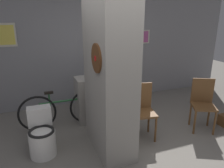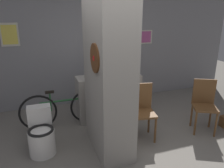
{
  "view_description": "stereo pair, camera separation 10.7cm",
  "coord_description": "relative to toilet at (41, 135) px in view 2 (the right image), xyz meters",
  "views": [
    {
      "loc": [
        -1.22,
        -2.41,
        2.12
      ],
      "look_at": [
        0.07,
        0.96,
        0.95
      ],
      "focal_mm": 35.0,
      "sensor_mm": 36.0,
      "label": 1
    },
    {
      "loc": [
        -1.12,
        -2.44,
        2.12
      ],
      "look_at": [
        0.07,
        0.96,
        0.95
      ],
      "focal_mm": 35.0,
      "sensor_mm": 36.0,
      "label": 2
    }
  ],
  "objects": [
    {
      "name": "bicycle",
      "position": [
        0.45,
        0.75,
        0.07
      ],
      "size": [
        1.64,
        0.42,
        0.75
      ],
      "color": "black",
      "rests_on": "ground_plane"
    },
    {
      "name": "pillar_center",
      "position": [
        1.04,
        -0.22,
        1.0
      ],
      "size": [
        0.53,
        1.11,
        2.6
      ],
      "color": "gray",
      "rests_on": "ground_plane"
    },
    {
      "name": "wall_back",
      "position": [
        1.17,
        1.86,
        1.01
      ],
      "size": [
        8.0,
        0.09,
        2.6
      ],
      "color": "gray",
      "rests_on": "ground_plane"
    },
    {
      "name": "toilet",
      "position": [
        0.0,
        0.0,
        0.0
      ],
      "size": [
        0.41,
        0.57,
        0.7
      ],
      "color": "white",
      "rests_on": "ground_plane"
    },
    {
      "name": "bottle_tall",
      "position": [
        1.72,
        0.83,
        0.71
      ],
      "size": [
        0.08,
        0.08,
        0.25
      ],
      "color": "olive",
      "rests_on": "counter_shelf"
    },
    {
      "name": "chair_near_pillar",
      "position": [
        1.7,
        -0.1,
        0.24
      ],
      "size": [
        0.47,
        0.47,
        0.96
      ],
      "rotation": [
        0.0,
        0.0,
        -0.18
      ],
      "color": "brown",
      "rests_on": "ground_plane"
    },
    {
      "name": "ground_plane",
      "position": [
        1.17,
        -0.77,
        -0.3
      ],
      "size": [
        14.0,
        14.0,
        0.0
      ],
      "primitive_type": "plane",
      "color": "slate"
    },
    {
      "name": "chair_by_doorway",
      "position": [
        2.9,
        -0.26,
        0.24
      ],
      "size": [
        0.54,
        0.54,
        0.96
      ],
      "rotation": [
        0.0,
        0.0,
        -0.48
      ],
      "color": "brown",
      "rests_on": "ground_plane"
    },
    {
      "name": "counter_shelf",
      "position": [
        1.39,
        0.82,
        0.16
      ],
      "size": [
        1.31,
        0.44,
        0.92
      ],
      "color": "gray",
      "rests_on": "ground_plane"
    }
  ]
}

